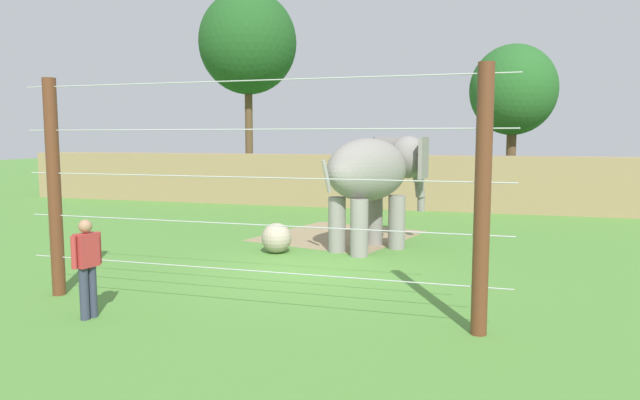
# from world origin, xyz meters

# --- Properties ---
(ground_plane) EXTENTS (120.00, 120.00, 0.00)m
(ground_plane) POSITION_xyz_m (0.00, 0.00, 0.00)
(ground_plane) COLOR #518938
(dirt_patch) EXTENTS (5.06, 5.36, 0.01)m
(dirt_patch) POSITION_xyz_m (-0.45, 4.72, 0.00)
(dirt_patch) COLOR #937F5B
(dirt_patch) RESTS_ON ground
(embankment_wall) EXTENTS (36.00, 1.80, 2.25)m
(embankment_wall) POSITION_xyz_m (0.00, 12.41, 1.13)
(embankment_wall) COLOR #997F56
(embankment_wall) RESTS_ON ground
(elephant) EXTENTS (2.91, 3.73, 3.06)m
(elephant) POSITION_xyz_m (1.02, 3.02, 2.02)
(elephant) COLOR gray
(elephant) RESTS_ON ground
(enrichment_ball) EXTENTS (0.79, 0.79, 0.79)m
(enrichment_ball) POSITION_xyz_m (-1.33, 1.68, 0.40)
(enrichment_ball) COLOR tan
(enrichment_ball) RESTS_ON ground
(cable_fence) EXTENTS (8.79, 0.25, 4.11)m
(cable_fence) POSITION_xyz_m (0.00, -3.29, 2.07)
(cable_fence) COLOR brown
(cable_fence) RESTS_ON ground
(zookeeper) EXTENTS (0.30, 0.60, 1.67)m
(zookeeper) POSITION_xyz_m (-2.37, -4.35, 0.93)
(zookeeper) COLOR #33384C
(zookeeper) RESTS_ON ground
(tree_far_left) EXTENTS (3.95, 3.95, 7.28)m
(tree_far_left) POSITION_xyz_m (4.84, 16.08, 5.17)
(tree_far_left) COLOR brown
(tree_far_left) RESTS_ON ground
(tree_left_of_centre) EXTENTS (5.55, 5.55, 11.31)m
(tree_left_of_centre) POSITION_xyz_m (-9.54, 18.67, 8.36)
(tree_left_of_centre) COLOR brown
(tree_left_of_centre) RESTS_ON ground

